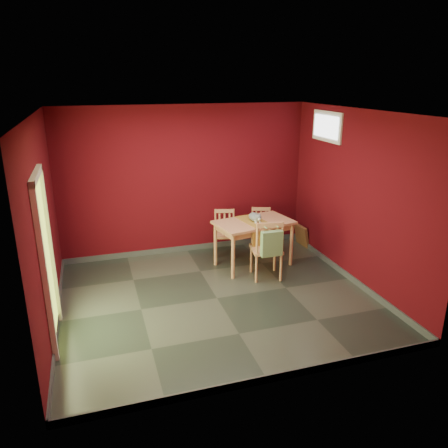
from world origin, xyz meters
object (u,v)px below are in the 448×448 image
object	(u,v)px
chair_near	(267,248)
tote_bag	(272,243)
dining_table	(254,227)
chair_far_left	(225,232)
cat	(255,216)
chair_far_right	(261,229)
picture_frame	(302,235)

from	to	relation	value
chair_near	tote_bag	bearing A→B (deg)	-96.02
dining_table	chair_far_left	bearing A→B (deg)	117.98
chair_near	tote_bag	xyz separation A→B (m)	(-0.02, -0.23, 0.17)
chair_far_left	cat	world-z (taller)	cat
chair_far_left	tote_bag	xyz separation A→B (m)	(0.32, -1.40, 0.26)
chair_far_right	chair_near	distance (m)	1.22
chair_far_left	chair_far_right	bearing A→B (deg)	-0.19
chair_near	tote_bag	size ratio (longest dim) A/B	2.14
dining_table	cat	world-z (taller)	cat
dining_table	tote_bag	xyz separation A→B (m)	(-0.00, -0.78, -0.02)
dining_table	chair_near	size ratio (longest dim) A/B	1.39
dining_table	picture_frame	size ratio (longest dim) A/B	3.31
chair_far_left	chair_near	bearing A→B (deg)	-73.31
tote_bag	picture_frame	xyz separation A→B (m)	(1.24, 1.37, -0.48)
chair_near	cat	xyz separation A→B (m)	(-0.00, 0.57, 0.39)
tote_bag	picture_frame	size ratio (longest dim) A/B	1.11
chair_far_left	picture_frame	size ratio (longest dim) A/B	1.98
dining_table	chair_far_right	distance (m)	0.78
chair_far_right	tote_bag	size ratio (longest dim) A/B	1.73
dining_table	cat	distance (m)	0.20
chair_far_left	cat	xyz separation A→B (m)	(0.35, -0.60, 0.47)
chair_far_left	tote_bag	bearing A→B (deg)	-76.91
dining_table	picture_frame	bearing A→B (deg)	25.71
chair_near	tote_bag	world-z (taller)	chair_near
cat	chair_far_left	bearing A→B (deg)	95.29
chair_far_left	dining_table	bearing A→B (deg)	-62.02
dining_table	tote_bag	distance (m)	0.78
chair_far_right	picture_frame	distance (m)	0.88
chair_far_right	cat	size ratio (longest dim) A/B	2.12
chair_far_left	chair_far_right	xyz separation A→B (m)	(0.71, -0.00, -0.01)
tote_bag	cat	xyz separation A→B (m)	(0.02, 0.80, 0.21)
tote_bag	chair_far_left	bearing A→B (deg)	103.09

